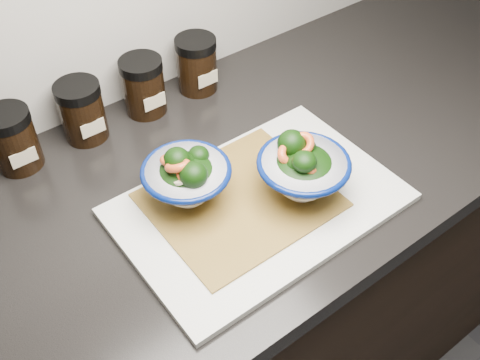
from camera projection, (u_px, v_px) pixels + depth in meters
cabinet at (168, 358)px, 1.24m from camera, size 3.43×0.58×0.86m
countertop at (143, 226)px, 0.92m from camera, size 3.50×0.60×0.04m
cutting_board at (259, 204)px, 0.92m from camera, size 0.45×0.30×0.01m
bamboo_mat at (240, 200)px, 0.91m from camera, size 0.28×0.24×0.00m
bowl_left at (187, 178)px, 0.88m from camera, size 0.14×0.14×0.10m
bowl_right at (302, 170)px, 0.89m from camera, size 0.15×0.15×0.11m
spice_jar_b at (13, 139)px, 0.96m from camera, size 0.08×0.08×0.11m
spice_jar_c at (82, 111)px, 1.01m from camera, size 0.08×0.08×0.11m
spice_jar_d at (143, 86)px, 1.06m from camera, size 0.08×0.08×0.11m
spice_jar_e at (197, 64)px, 1.12m from camera, size 0.08×0.08×0.11m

